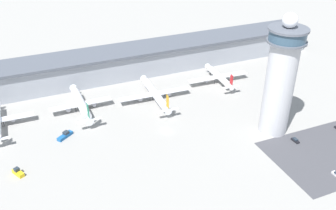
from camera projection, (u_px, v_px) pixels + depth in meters
The scene contains 9 objects.
ground_plane at pixel (166, 131), 184.39m from camera, with size 1000.00×1000.00×0.00m, color gray.
terminal_building at pixel (124, 62), 235.83m from camera, with size 267.71×25.00×17.10m.
control_tower at pixel (280, 79), 171.05m from camera, with size 17.56×17.56×58.90m.
airplane_gate_bravo at pixel (81, 104), 198.71m from camera, with size 32.96×39.65×13.96m.
airplane_gate_charlie at pixel (155, 94), 208.98m from camera, with size 41.12×41.91×13.06m.
airplane_gate_delta at pixel (219, 77), 227.49m from camera, with size 38.67×32.67×12.23m.
service_truck_catering at pixel (65, 135), 179.35m from camera, with size 8.30×7.07×2.80m.
service_truck_fuel at pixel (18, 172), 155.84m from camera, with size 4.86×6.45×3.15m.
car_white_wagon at pixel (295, 140), 176.55m from camera, with size 1.91×4.49×1.54m.
Camera 1 is at (-58.46, -141.33, 103.79)m, focal length 40.00 mm.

